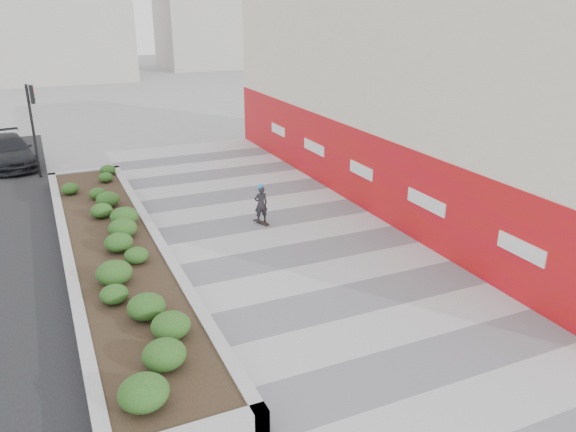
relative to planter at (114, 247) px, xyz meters
name	(u,v)px	position (x,y,z in m)	size (l,w,h in m)	color
ground	(390,332)	(5.50, -7.00, -0.42)	(160.00, 160.00, 0.00)	gray
walkway	(332,280)	(5.50, -4.00, -0.41)	(8.00, 36.00, 0.01)	#A8A8AD
building	(416,96)	(12.48, 1.98, 3.56)	(6.04, 24.08, 8.00)	beige
planter	(114,247)	(0.00, 0.00, 0.00)	(3.00, 18.00, 0.90)	#9E9EA0
traffic_signal_near	(33,117)	(-1.73, 10.50, 2.34)	(0.33, 0.28, 4.20)	black
manhole_cover	(347,277)	(6.00, -4.00, -0.42)	(0.44, 0.44, 0.01)	#595654
skateboarder	(261,204)	(5.28, 0.94, 0.35)	(0.51, 0.75, 1.51)	beige
car_dark	(9,151)	(-3.05, 13.19, 0.30)	(2.03, 4.99, 1.45)	black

